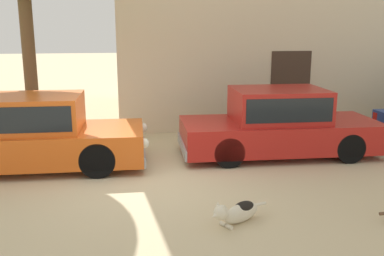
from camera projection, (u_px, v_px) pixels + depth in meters
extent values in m
plane|color=#CCB78E|center=(140.00, 181.00, 7.97)|extent=(80.00, 80.00, 0.00)
cube|color=#D15619|center=(34.00, 145.00, 8.61)|extent=(4.30, 1.83, 0.62)
cube|color=#D15619|center=(29.00, 113.00, 8.46)|extent=(2.00, 1.52, 0.67)
cube|color=black|center=(29.00, 112.00, 8.46)|extent=(1.84, 1.54, 0.47)
cube|color=#999BA0|center=(142.00, 151.00, 8.91)|extent=(0.17, 1.67, 0.20)
sphere|color=silver|center=(143.00, 127.00, 9.49)|extent=(0.20, 0.20, 0.20)
sphere|color=silver|center=(144.00, 144.00, 8.19)|extent=(0.20, 0.20, 0.20)
cylinder|color=black|center=(103.00, 140.00, 9.52)|extent=(0.67, 0.22, 0.67)
cylinder|color=black|center=(97.00, 160.00, 8.07)|extent=(0.67, 0.22, 0.67)
cube|color=#AD1E19|center=(279.00, 134.00, 9.50)|extent=(4.24, 1.84, 0.61)
cube|color=#AD1E19|center=(278.00, 105.00, 9.35)|extent=(1.97, 1.52, 0.69)
cube|color=black|center=(278.00, 104.00, 9.35)|extent=(1.82, 1.54, 0.48)
cube|color=#999BA0|center=(368.00, 140.00, 9.79)|extent=(0.18, 1.67, 0.20)
cube|color=#999BA0|center=(184.00, 146.00, 9.30)|extent=(0.18, 1.67, 0.20)
sphere|color=silver|center=(356.00, 119.00, 10.36)|extent=(0.20, 0.20, 0.20)
cube|color=red|center=(181.00, 123.00, 9.93)|extent=(0.05, 0.18, 0.18)
cube|color=red|center=(188.00, 139.00, 8.52)|extent=(0.05, 0.18, 0.18)
cylinder|color=black|center=(320.00, 131.00, 10.41)|extent=(0.62, 0.22, 0.61)
cylinder|color=black|center=(350.00, 148.00, 8.96)|extent=(0.62, 0.22, 0.61)
cylinder|color=black|center=(216.00, 134.00, 10.11)|extent=(0.62, 0.22, 0.61)
cylinder|color=black|center=(229.00, 152.00, 8.66)|extent=(0.62, 0.22, 0.61)
cube|color=red|center=(376.00, 116.00, 10.67)|extent=(0.04, 0.18, 0.18)
cube|color=#38281E|center=(290.00, 91.00, 11.79)|extent=(1.10, 0.02, 2.10)
cylinder|color=beige|center=(229.00, 227.00, 6.06)|extent=(0.10, 0.12, 0.06)
cylinder|color=beige|center=(223.00, 224.00, 6.15)|extent=(0.10, 0.12, 0.06)
ellipsoid|color=beige|center=(241.00, 213.00, 6.27)|extent=(0.67, 0.51, 0.27)
ellipsoid|color=black|center=(244.00, 207.00, 6.28)|extent=(0.41, 0.35, 0.15)
sphere|color=beige|center=(221.00, 212.00, 5.99)|extent=(0.21, 0.21, 0.21)
cone|color=beige|center=(215.00, 216.00, 5.93)|extent=(0.16, 0.16, 0.11)
cone|color=beige|center=(224.00, 207.00, 5.92)|extent=(0.10, 0.10, 0.09)
cone|color=beige|center=(218.00, 205.00, 6.02)|extent=(0.10, 0.10, 0.09)
cylinder|color=beige|center=(260.00, 204.00, 6.52)|extent=(0.22, 0.16, 0.08)
cylinder|color=brown|center=(30.00, 67.00, 10.02)|extent=(0.29, 0.29, 3.66)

